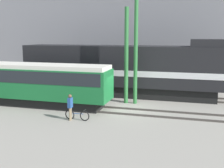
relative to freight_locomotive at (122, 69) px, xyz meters
The scene contains 10 objects.
ground_plane 5.37m from the freight_locomotive, 74.71° to the right, with size 120.00×120.00×0.00m, color gray.
track_near 6.00m from the freight_locomotive, 76.74° to the right, with size 60.00×1.50×0.14m.
track_far 2.62m from the freight_locomotive, ahead, with size 60.00×1.51×0.14m.
building_backdrop 10.01m from the freight_locomotive, 81.67° to the left, with size 42.74×6.00×14.33m.
freight_locomotive is the anchor object (origin of this frame).
streetcar 7.39m from the freight_locomotive, 132.94° to the right, with size 10.79×2.54×3.24m.
bicycle 8.42m from the freight_locomotive, 96.78° to the right, with size 1.70×0.44×0.71m.
person 8.46m from the freight_locomotive, 99.45° to the right, with size 0.24×0.37×1.71m.
utility_pole_left 3.21m from the freight_locomotive, 69.55° to the right, with size 0.32×0.32×7.55m.
utility_pole_center 4.06m from the freight_locomotive, 56.97° to the right, with size 0.30×0.30×9.68m.
Camera 1 is at (4.70, -19.61, 5.46)m, focal length 45.00 mm.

